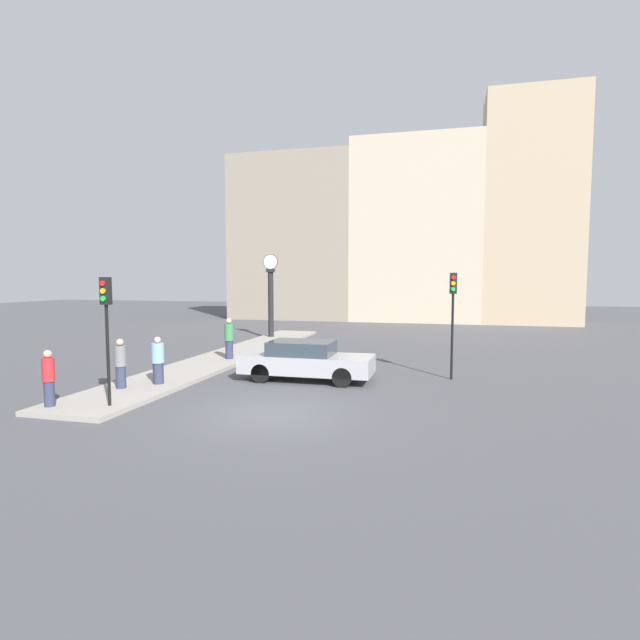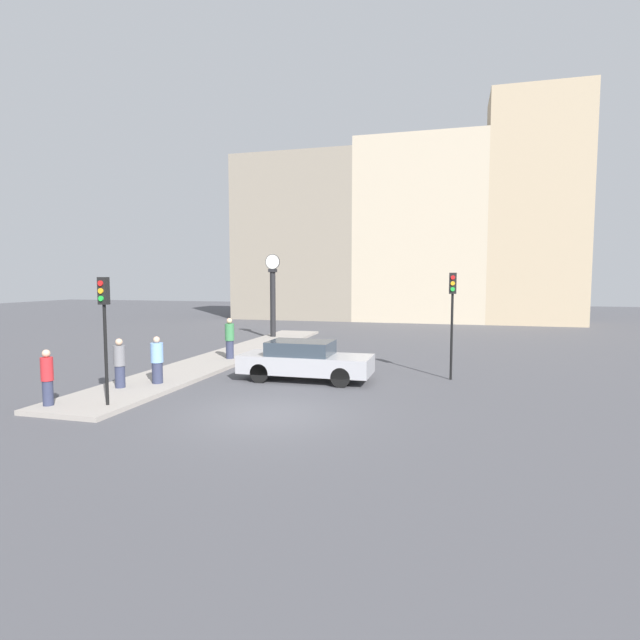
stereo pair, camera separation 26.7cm
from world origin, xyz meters
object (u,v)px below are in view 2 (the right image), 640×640
pedestrian_blue_stripe (157,360)px  sedan_car (305,360)px  traffic_light_far (452,304)px  pedestrian_green_hoodie (230,338)px  pedestrian_red_top (47,378)px  traffic_light_near (104,314)px  pedestrian_grey_jacket (120,363)px  street_clock (273,296)px

pedestrian_blue_stripe → sedan_car: bearing=28.0°
traffic_light_far → pedestrian_green_hoodie: (-9.54, 1.52, -1.75)m
pedestrian_red_top → traffic_light_near: bearing=17.3°
traffic_light_near → pedestrian_grey_jacket: (-1.10, 2.02, -1.78)m
traffic_light_near → pedestrian_green_hoodie: traffic_light_near is taller
street_clock → pedestrian_blue_stripe: street_clock is taller
traffic_light_far → pedestrian_grey_jacket: traffic_light_far is taller
sedan_car → pedestrian_red_top: pedestrian_red_top is taller
pedestrian_green_hoodie → traffic_light_far: bearing=-9.1°
traffic_light_far → pedestrian_red_top: size_ratio=2.46×
street_clock → traffic_light_near: bearing=-85.5°
pedestrian_red_top → pedestrian_blue_stripe: bearing=70.0°
street_clock → pedestrian_green_hoodie: bearing=-82.5°
pedestrian_green_hoodie → pedestrian_grey_jacket: (-0.88, -6.37, -0.10)m
traffic_light_near → traffic_light_far: bearing=36.4°
sedan_car → traffic_light_near: traffic_light_near is taller
street_clock → pedestrian_green_hoodie: 8.61m
street_clock → pedestrian_blue_stripe: 13.99m
street_clock → pedestrian_grey_jacket: 14.87m
traffic_light_far → pedestrian_blue_stripe: bearing=-157.8°
street_clock → pedestrian_blue_stripe: size_ratio=3.13×
pedestrian_red_top → sedan_car: bearing=45.3°
traffic_light_near → street_clock: bearing=94.5°
traffic_light_near → traffic_light_far: traffic_light_far is taller
street_clock → pedestrian_green_hoodie: size_ratio=2.78×
traffic_light_near → pedestrian_red_top: traffic_light_near is taller
traffic_light_far → pedestrian_red_top: traffic_light_far is taller
traffic_light_near → street_clock: size_ratio=0.72×
pedestrian_green_hoodie → sedan_car: bearing=-34.7°
pedestrian_green_hoodie → pedestrian_grey_jacket: size_ratio=1.12×
pedestrian_green_hoodie → pedestrian_red_top: (-1.35, -8.88, -0.10)m
traffic_light_near → pedestrian_green_hoodie: 8.57m
traffic_light_near → pedestrian_grey_jacket: size_ratio=2.23×
sedan_car → pedestrian_blue_stripe: bearing=-152.0°
pedestrian_green_hoodie → pedestrian_grey_jacket: 6.44m
traffic_light_near → pedestrian_blue_stripe: (-0.31, 2.94, -1.80)m
pedestrian_blue_stripe → pedestrian_grey_jacket: pedestrian_grey_jacket is taller
pedestrian_blue_stripe → pedestrian_grey_jacket: bearing=-130.4°
sedan_car → street_clock: bearing=115.7°
traffic_light_near → pedestrian_grey_jacket: 2.91m
pedestrian_blue_stripe → pedestrian_red_top: (-1.25, -3.43, 0.01)m
pedestrian_blue_stripe → pedestrian_green_hoodie: 5.46m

